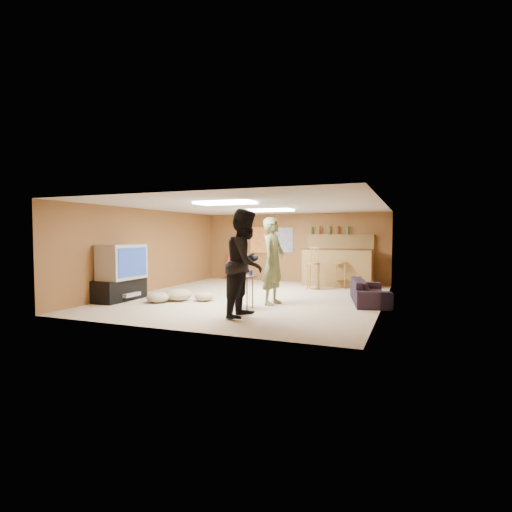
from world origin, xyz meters
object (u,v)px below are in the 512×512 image
at_px(bar_counter, 337,268).
at_px(person_black, 246,263).
at_px(tray_table, 241,292).
at_px(person_olive, 273,261).
at_px(tv_body, 122,262).
at_px(sofa, 370,291).

xyz_separation_m(bar_counter, person_black, (-0.79, -5.05, 0.45)).
xyz_separation_m(bar_counter, tray_table, (-1.21, -4.33, -0.21)).
xyz_separation_m(person_black, tray_table, (-0.42, 0.72, -0.66)).
xyz_separation_m(bar_counter, person_olive, (-0.75, -3.64, 0.40)).
bearing_deg(tv_body, bar_counter, 47.00).
bearing_deg(person_olive, tv_body, 110.38).
bearing_deg(sofa, person_olive, 103.68).
relative_size(tv_body, tray_table, 1.63).
relative_size(person_olive, sofa, 1.04).
relative_size(person_olive, person_black, 0.95).
bearing_deg(tray_table, sofa, 34.20).
distance_m(person_olive, sofa, 2.27).
distance_m(bar_counter, tray_table, 4.50).
bearing_deg(tray_table, person_olive, 56.01).
height_order(tv_body, sofa, tv_body).
bearing_deg(person_black, tv_body, 79.64).
bearing_deg(tray_table, person_black, -60.00).
xyz_separation_m(person_olive, sofa, (1.95, 0.95, -0.68)).
bearing_deg(sofa, tv_body, 95.89).
bearing_deg(bar_counter, person_olive, -101.60).
relative_size(tv_body, person_olive, 0.58).
height_order(person_olive, tray_table, person_olive).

